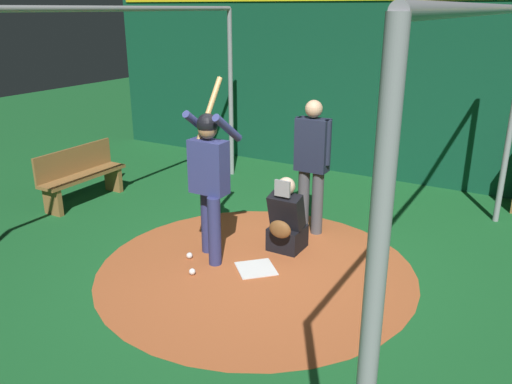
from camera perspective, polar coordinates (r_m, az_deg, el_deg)
The scene contains 12 objects.
ground_plane at distance 6.07m, azimuth 0.00°, elevation -8.48°, with size 27.14×27.14×0.00m, color #195B28.
dirt_circle at distance 6.07m, azimuth 0.00°, elevation -8.45°, with size 3.64×3.64×0.01m, color #AD562D.
home_plate at distance 6.07m, azimuth 0.00°, elevation -8.38°, with size 0.42×0.42×0.01m, color white.
batter at distance 5.99m, azimuth -5.12°, elevation 2.12°, with size 0.68×0.49×2.10m.
catcher at distance 6.40m, azimuth 3.33°, elevation -3.31°, with size 0.58×0.40×0.95m.
umpire at distance 6.75m, azimuth 6.14°, elevation 3.50°, with size 0.22×0.49×1.77m.
back_wall at distance 9.28m, azimuth 13.17°, elevation 11.38°, with size 0.22×11.14×3.21m.
cage_frame at distance 5.42m, azimuth 0.00°, elevation 11.03°, with size 6.01×4.51×2.88m.
bench at distance 8.43m, azimuth -18.62°, elevation 1.80°, with size 1.46×0.36×0.85m.
baseball_0 at distance 6.35m, azimuth -7.29°, elevation -6.90°, with size 0.07×0.07×0.07m, color white.
baseball_1 at distance 5.98m, azimuth -6.99°, elevation -8.64°, with size 0.07×0.07×0.07m, color white.
baseball_2 at distance 6.48m, azimuth 2.24°, elevation -6.19°, with size 0.07×0.07×0.07m, color white.
Camera 1 is at (4.65, 2.68, 2.85)m, focal length 36.56 mm.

